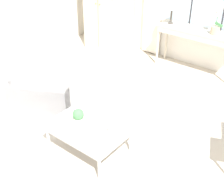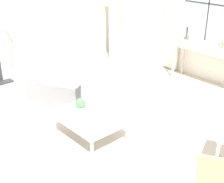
# 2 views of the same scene
# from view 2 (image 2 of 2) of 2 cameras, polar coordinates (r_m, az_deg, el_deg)

# --- Properties ---
(ground_plane) EXTENTS (14.00, 14.00, 0.00)m
(ground_plane) POSITION_cam_2_polar(r_m,az_deg,el_deg) (4.51, -2.43, -8.03)
(ground_plane) COLOR #BCB2A3
(wall_back_windowed) EXTENTS (7.20, 0.14, 2.80)m
(wall_back_windowed) POSITION_cam_2_polar(r_m,az_deg,el_deg) (6.25, 19.80, 13.59)
(wall_back_windowed) COLOR silver
(wall_back_windowed) RESTS_ON ground_plane
(wall_left) EXTENTS (0.06, 7.20, 2.80)m
(wall_left) POSITION_cam_2_polar(r_m,az_deg,el_deg) (6.77, -15.69, 14.96)
(wall_left) COLOR silver
(wall_left) RESTS_ON ground_plane
(armoire) EXTENTS (0.90, 0.73, 2.12)m
(armoire) POSITION_cam_2_polar(r_m,az_deg,el_deg) (7.14, 3.73, 13.53)
(armoire) COLOR beige
(armoire) RESTS_ON ground_plane
(console_table) EXTENTS (1.58, 0.41, 0.81)m
(console_table) POSITION_cam_2_polar(r_m,az_deg,el_deg) (6.13, 17.96, 7.19)
(console_table) COLOR beige
(console_table) RESTS_ON ground_plane
(table_lamp) EXTENTS (0.29, 0.29, 0.44)m
(table_lamp) POSITION_cam_2_polar(r_m,az_deg,el_deg) (6.34, 13.72, 12.35)
(table_lamp) COLOR #4C4742
(table_lamp) RESTS_ON console_table
(armchair_upholstered) EXTENTS (1.26, 1.26, 0.84)m
(armchair_upholstered) POSITION_cam_2_polar(r_m,az_deg,el_deg) (5.54, -9.04, 1.47)
(armchair_upholstered) COLOR #B2B2B7
(armchair_upholstered) RESTS_ON ground_plane
(coffee_table) EXTENTS (0.95, 0.71, 0.38)m
(coffee_table) POSITION_cam_2_polar(r_m,az_deg,el_deg) (4.27, -4.12, -4.83)
(coffee_table) COLOR silver
(coffee_table) RESTS_ON ground_plane
(potted_plant_small) EXTENTS (0.14, 0.14, 0.22)m
(potted_plant_small) POSITION_cam_2_polar(r_m,az_deg,el_deg) (4.25, -5.73, -2.70)
(potted_plant_small) COLOR #BCB7AD
(potted_plant_small) RESTS_ON coffee_table
(pillar_candle) EXTENTS (0.12, 0.12, 0.12)m
(pillar_candle) POSITION_cam_2_polar(r_m,az_deg,el_deg) (4.05, -0.84, -5.07)
(pillar_candle) COLOR silver
(pillar_candle) RESTS_ON coffee_table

